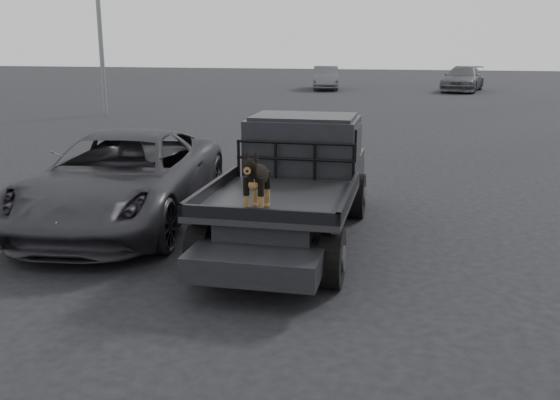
% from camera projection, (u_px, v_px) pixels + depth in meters
% --- Properties ---
extents(ground, '(120.00, 120.00, 0.00)m').
position_uv_depth(ground, '(305.00, 274.00, 8.12)').
color(ground, black).
rests_on(ground, ground).
extents(flatbed_ute, '(2.00, 5.40, 0.92)m').
position_uv_depth(flatbed_ute, '(292.00, 212.00, 9.35)').
color(flatbed_ute, black).
rests_on(flatbed_ute, ground).
extents(ute_cab, '(1.72, 1.30, 0.88)m').
position_uv_depth(ute_cab, '(304.00, 142.00, 10.03)').
color(ute_cab, black).
rests_on(ute_cab, flatbed_ute).
extents(headache_rack, '(1.80, 0.08, 0.55)m').
position_uv_depth(headache_rack, '(295.00, 161.00, 9.36)').
color(headache_rack, black).
rests_on(headache_rack, flatbed_ute).
extents(dog, '(0.32, 0.60, 0.74)m').
position_uv_depth(dog, '(257.00, 181.00, 7.60)').
color(dog, black).
rests_on(dog, flatbed_ute).
extents(parked_suv, '(3.01, 5.56, 1.48)m').
position_uv_depth(parked_suv, '(123.00, 178.00, 10.29)').
color(parked_suv, '#2F2E34').
rests_on(parked_suv, ground).
extents(distant_car_a, '(2.10, 4.45, 1.41)m').
position_uv_depth(distant_car_a, '(326.00, 78.00, 38.59)').
color(distant_car_a, '#505155').
rests_on(distant_car_a, ground).
extents(distant_car_b, '(3.03, 5.29, 1.44)m').
position_uv_depth(distant_car_b, '(463.00, 79.00, 37.17)').
color(distant_car_b, '#4B4C50').
rests_on(distant_car_b, ground).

